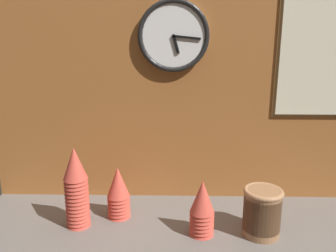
% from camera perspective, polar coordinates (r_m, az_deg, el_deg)
% --- Properties ---
extents(ground_plane, '(1.60, 0.56, 0.04)m').
position_cam_1_polar(ground_plane, '(1.38, 2.58, -16.48)').
color(ground_plane, slate).
extents(wall_tiled_back, '(1.60, 0.03, 1.05)m').
position_cam_1_polar(wall_tiled_back, '(1.45, 2.60, 8.13)').
color(wall_tiled_back, '#A3602D').
rests_on(wall_tiled_back, ground_plane).
extents(cup_stack_left, '(0.09, 0.09, 0.30)m').
position_cam_1_polar(cup_stack_left, '(1.35, -14.46, -9.49)').
color(cup_stack_left, '#DB4C3D').
rests_on(cup_stack_left, ground_plane).
extents(cup_stack_center_left, '(0.09, 0.09, 0.20)m').
position_cam_1_polar(cup_stack_center_left, '(1.39, -7.96, -10.51)').
color(cup_stack_center_left, '#DB4C3D').
rests_on(cup_stack_center_left, ground_plane).
extents(cup_stack_center_right, '(0.09, 0.09, 0.20)m').
position_cam_1_polar(cup_stack_center_right, '(1.28, 5.49, -12.94)').
color(cup_stack_center_right, '#DB4C3D').
rests_on(cup_stack_center_right, ground_plane).
extents(bowl_stack_right, '(0.14, 0.14, 0.17)m').
position_cam_1_polar(bowl_stack_right, '(1.32, 14.85, -13.05)').
color(bowl_stack_right, '#996B47').
rests_on(bowl_stack_right, ground_plane).
extents(wall_clock, '(0.28, 0.03, 0.28)m').
position_cam_1_polar(wall_clock, '(1.41, 0.90, 14.25)').
color(wall_clock, white).
extents(menu_board, '(0.36, 0.01, 0.57)m').
position_cam_1_polar(menu_board, '(1.53, 23.69, 11.70)').
color(menu_board, olive).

